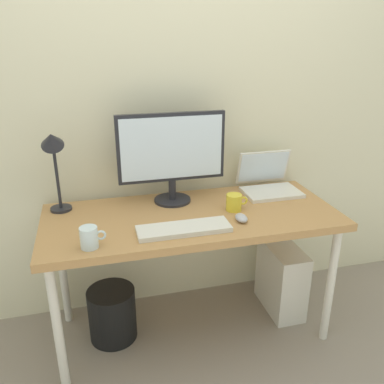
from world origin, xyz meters
The scene contains 12 objects.
ground_plane centered at (0.00, 0.00, 0.00)m, with size 6.00×6.00×0.00m, color gray.
back_wall centered at (0.00, 0.38, 1.30)m, with size 4.40×0.04×2.60m, color beige.
desk centered at (0.00, 0.00, 0.67)m, with size 1.51×0.64×0.73m.
monitor centered at (-0.06, 0.19, 1.01)m, with size 0.57×0.20×0.49m.
laptop centered at (0.51, 0.21, 0.79)m, with size 0.32×0.28×0.22m.
desk_lamp centered at (-0.65, 0.19, 1.05)m, with size 0.11×0.16×0.45m.
keyboard centered at (-0.09, -0.18, 0.74)m, with size 0.44×0.14×0.02m, color silver.
mouse centered at (0.21, -0.15, 0.75)m, with size 0.06×0.09×0.03m, color #B2B2B7.
coffee_mug centered at (0.22, -0.01, 0.77)m, with size 0.12×0.08×0.09m.
glass_cup centered at (-0.51, -0.23, 0.78)m, with size 0.11×0.08×0.10m.
computer_tower centered at (0.57, 0.05, 0.21)m, with size 0.18×0.36×0.42m, color silver.
wastebasket centered at (-0.44, 0.05, 0.15)m, with size 0.26×0.26×0.30m, color black.
Camera 1 is at (-0.48, -1.83, 1.60)m, focal length 37.82 mm.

